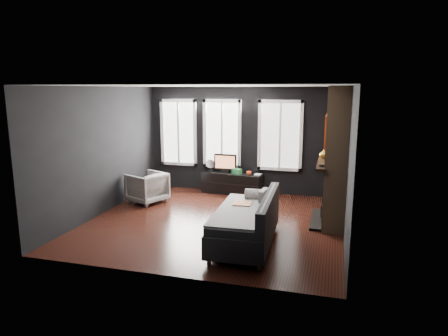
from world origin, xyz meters
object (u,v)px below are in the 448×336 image
(mug, at_px, (249,173))
(armchair, at_px, (147,186))
(monitor, at_px, (225,162))
(sofa, at_px, (245,219))
(book, at_px, (255,170))
(media_console, at_px, (232,183))
(mantel_vase, at_px, (324,154))

(mug, bearing_deg, armchair, -150.91)
(monitor, bearing_deg, armchair, -137.25)
(armchair, relative_size, monitor, 1.31)
(sofa, distance_m, book, 3.28)
(armchair, height_order, mug, armchair)
(sofa, distance_m, media_console, 3.45)
(monitor, height_order, mug, monitor)
(media_console, relative_size, book, 7.31)
(armchair, bearing_deg, mantel_vase, 116.50)
(media_console, bearing_deg, sofa, -65.72)
(monitor, distance_m, mug, 0.71)
(sofa, height_order, media_console, sofa)
(sofa, relative_size, media_console, 1.35)
(mug, xyz_separation_m, mantel_vase, (1.81, -1.07, 0.72))
(sofa, xyz_separation_m, book, (-0.47, 3.24, 0.19))
(armchair, bearing_deg, monitor, 156.11)
(book, bearing_deg, monitor, 174.91)
(armchair, relative_size, mug, 6.73)
(sofa, relative_size, mug, 17.88)
(mug, bearing_deg, mantel_vase, -30.67)
(sofa, bearing_deg, mug, 98.66)
(armchair, distance_m, book, 2.68)
(sofa, xyz_separation_m, armchair, (-2.79, 1.94, -0.06))
(mug, relative_size, mantel_vase, 0.66)
(armchair, xyz_separation_m, monitor, (1.54, 1.37, 0.41))
(sofa, height_order, mug, sofa)
(book, bearing_deg, armchair, -150.74)
(mug, relative_size, book, 0.55)
(media_console, distance_m, book, 0.70)
(media_console, xyz_separation_m, monitor, (-0.20, 0.03, 0.53))
(armchair, height_order, monitor, monitor)
(monitor, height_order, book, monitor)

